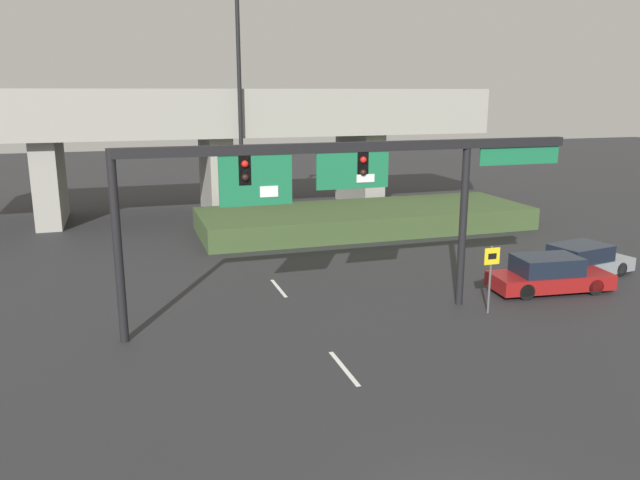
# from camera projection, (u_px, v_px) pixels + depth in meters

# --- Properties ---
(lane_markings) EXTENTS (0.14, 33.78, 0.01)m
(lane_markings) POSITION_uv_depth(u_px,v_px,m) (279.00, 288.00, 25.21)
(lane_markings) COLOR silver
(lane_markings) RESTS_ON ground
(signal_gantry) EXTENTS (16.04, 0.44, 6.12)m
(signal_gantry) POSITION_uv_depth(u_px,v_px,m) (339.00, 177.00, 20.80)
(signal_gantry) COLOR black
(signal_gantry) RESTS_ON ground
(speed_limit_sign) EXTENTS (0.60, 0.11, 2.48)m
(speed_limit_sign) POSITION_uv_depth(u_px,v_px,m) (491.00, 270.00, 22.00)
(speed_limit_sign) COLOR #4C4C4C
(speed_limit_sign) RESTS_ON ground
(highway_light_pole_near) EXTENTS (0.70, 0.36, 13.84)m
(highway_light_pole_near) POSITION_uv_depth(u_px,v_px,m) (240.00, 100.00, 35.59)
(highway_light_pole_near) COLOR black
(highway_light_pole_near) RESTS_ON ground
(overpass_bridge) EXTENTS (34.99, 7.47, 7.91)m
(overpass_bridge) POSITION_uv_depth(u_px,v_px,m) (214.00, 130.00, 39.52)
(overpass_bridge) COLOR gray
(overpass_bridge) RESTS_ON ground
(grass_embankment) EXTENTS (18.88, 6.46, 1.23)m
(grass_embankment) POSITION_uv_depth(u_px,v_px,m) (365.00, 218.00, 35.92)
(grass_embankment) COLOR #384C28
(grass_embankment) RESTS_ON ground
(parked_sedan_near_right) EXTENTS (4.90, 2.27, 1.44)m
(parked_sedan_near_right) POSITION_uv_depth(u_px,v_px,m) (549.00, 275.00, 24.70)
(parked_sedan_near_right) COLOR maroon
(parked_sedan_near_right) RESTS_ON ground
(parked_sedan_mid_right) EXTENTS (4.79, 2.65, 1.40)m
(parked_sedan_mid_right) POSITION_uv_depth(u_px,v_px,m) (581.00, 261.00, 26.73)
(parked_sedan_mid_right) COLOR gray
(parked_sedan_mid_right) RESTS_ON ground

